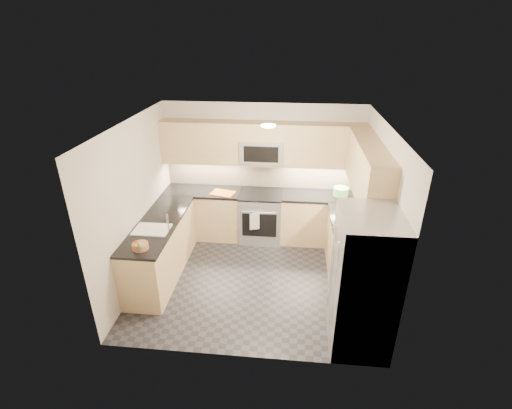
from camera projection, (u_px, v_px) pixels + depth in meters
name	position (u px, v px, depth m)	size (l,w,h in m)	color
floor	(254.00, 278.00, 6.01)	(3.60, 3.20, 0.00)	black
ceiling	(253.00, 124.00, 4.93)	(3.60, 3.20, 0.02)	beige
wall_back	(263.00, 171.00, 6.91)	(3.60, 0.02, 2.50)	#BBB1A3
wall_front	(238.00, 273.00, 4.03)	(3.60, 0.02, 2.50)	#BBB1A3
wall_left	(136.00, 203.00, 5.63)	(0.02, 3.20, 2.50)	#BBB1A3
wall_right	(378.00, 214.00, 5.31)	(0.02, 3.20, 2.50)	#BBB1A3
base_cab_back_left	(204.00, 214.00, 7.08)	(1.42, 0.60, 0.90)	tan
base_cab_back_right	(319.00, 219.00, 6.88)	(1.42, 0.60, 0.90)	tan
base_cab_right	(350.00, 254.00, 5.82)	(0.60, 1.70, 0.90)	tan
base_cab_peninsula	(161.00, 249.00, 5.95)	(0.60, 2.00, 0.90)	tan
countertop_back_left	(203.00, 191.00, 6.88)	(1.42, 0.63, 0.04)	black
countertop_back_right	(321.00, 196.00, 6.68)	(1.42, 0.63, 0.04)	black
countertop_right	(353.00, 228.00, 5.61)	(0.63, 1.70, 0.04)	black
countertop_peninsula	(158.00, 223.00, 5.75)	(0.63, 2.00, 0.04)	black
upper_cab_back	(262.00, 144.00, 6.50)	(3.60, 0.35, 0.75)	tan
upper_cab_right	(368.00, 169.00, 5.32)	(0.35, 1.95, 0.75)	tan
backsplash_back	(263.00, 174.00, 6.93)	(3.60, 0.01, 0.51)	#C0AC8A
backsplash_right	(372.00, 204.00, 5.74)	(0.01, 2.30, 0.51)	#C0AC8A
gas_range	(261.00, 217.00, 6.96)	(0.76, 0.65, 0.91)	#A4A5AC
range_cooktop	(261.00, 194.00, 6.76)	(0.76, 0.65, 0.03)	black
oven_door_glass	(259.00, 225.00, 6.66)	(0.62, 0.02, 0.45)	black
oven_handle	(259.00, 212.00, 6.53)	(0.02, 0.02, 0.60)	#B2B5BA
microwave	(262.00, 151.00, 6.53)	(0.76, 0.40, 0.40)	#A6AAAE
microwave_door	(261.00, 154.00, 6.35)	(0.60, 0.01, 0.28)	black
refrigerator	(363.00, 282.00, 4.46)	(0.70, 0.90, 1.80)	#AAACB3
fridge_handle_left	(334.00, 286.00, 4.31)	(0.02, 0.02, 1.20)	#B2B5BA
fridge_handle_right	(331.00, 268.00, 4.63)	(0.02, 0.02, 1.20)	#B2B5BA
sink_basin	(152.00, 234.00, 5.54)	(0.52, 0.38, 0.16)	white
faucet	(168.00, 223.00, 5.43)	(0.03, 0.03, 0.28)	silver
utensil_bowl	(341.00, 192.00, 6.62)	(0.27, 0.27, 0.15)	#65AE4A
cutting_board	(223.00, 193.00, 6.73)	(0.41, 0.29, 0.01)	orange
fruit_basket	(140.00, 246.00, 5.04)	(0.22, 0.22, 0.08)	#A86F4E
fruit_apple	(136.00, 243.00, 4.97)	(0.07, 0.07, 0.07)	red
fruit_pear	(140.00, 245.00, 4.92)	(0.07, 0.07, 0.07)	#51A747
dish_towel_check	(255.00, 221.00, 6.59)	(0.17, 0.01, 0.33)	silver
fruit_orange	(135.00, 246.00, 4.91)	(0.06, 0.06, 0.06)	orange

